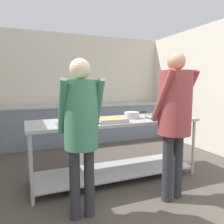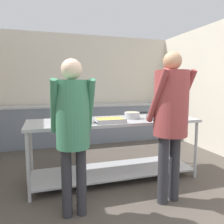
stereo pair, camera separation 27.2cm
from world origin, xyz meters
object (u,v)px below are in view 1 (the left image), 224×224
Objects in this scene: broccoli_bowl at (65,123)px; serving_tray_roast at (161,117)px; guest_serving_right at (81,122)px; sauce_pan at (132,115)px; guest_serving_left at (175,111)px; serving_tray_vegetables at (112,121)px; water_bottle at (67,100)px; plate_stack at (86,121)px.

serving_tray_roast is (1.46, 0.06, -0.02)m from broccoli_bowl.
sauce_pan is at bearing 38.46° from guest_serving_right.
guest_serving_left reaches higher than guest_serving_right.
water_bottle is at bearing 93.25° from serving_tray_vegetables.
sauce_pan reaches higher than plate_stack.
guest_serving_right is (-0.22, -0.60, 0.10)m from plate_stack.
sauce_pan is 2.32m from water_bottle.
guest_serving_right is at bearing -83.59° from broccoli_bowl.
broccoli_bowl is 2.54m from water_bottle.
broccoli_bowl is at bearing -167.82° from plate_stack.
serving_tray_vegetables is 0.24× the size of guest_serving_right.
guest_serving_left is at bearing -80.83° from sauce_pan.
guest_serving_left reaches higher than sauce_pan.
serving_tray_vegetables and serving_tray_roast have the same top height.
plate_stack is 0.14× the size of guest_serving_left.
guest_serving_left is (0.13, -0.83, 0.14)m from sauce_pan.
guest_serving_right is (-1.39, -0.60, 0.11)m from serving_tray_roast.
guest_serving_right reaches higher than water_bottle.
serving_tray_vegetables is 0.47m from sauce_pan.
plate_stack is 0.65m from guest_serving_right.
broccoli_bowl is at bearing -177.47° from serving_tray_vegetables.
guest_serving_left is (0.55, -0.61, 0.17)m from serving_tray_vegetables.
guest_serving_left is at bearing -77.36° from water_bottle.
serving_tray_roast is 1.53× the size of water_bottle.
broccoli_bowl is 1.46m from serving_tray_roast.
sauce_pan is at bearing 155.88° from serving_tray_roast.
water_bottle reaches higher than serving_tray_vegetables.
plate_stack is 0.79m from sauce_pan.
serving_tray_vegetables is 2.47m from water_bottle.
guest_serving_left is at bearing -35.70° from plate_stack.
sauce_pan reaches higher than serving_tray_roast.
water_bottle is at bearing 85.02° from plate_stack.
guest_serving_right is 6.66× the size of water_bottle.
plate_stack is 0.35m from serving_tray_vegetables.
plate_stack is 0.66× the size of sauce_pan.
serving_tray_roast is 1.52m from guest_serving_right.
water_bottle is (0.21, 2.43, 0.11)m from plate_stack.
sauce_pan is 1.26m from guest_serving_right.
guest_serving_right is at bearing -109.97° from plate_stack.
serving_tray_vegetables is 0.22× the size of guest_serving_left.
serving_tray_vegetables is 0.82m from serving_tray_roast.
broccoli_bowl is 0.29m from plate_stack.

